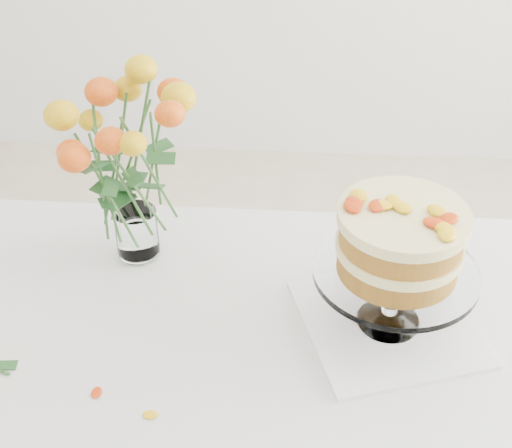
{
  "coord_description": "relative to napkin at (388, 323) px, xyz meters",
  "views": [
    {
      "loc": [
        0.21,
        -0.88,
        1.71
      ],
      "look_at": [
        0.13,
        0.19,
        0.92
      ],
      "focal_mm": 50.0,
      "sensor_mm": 36.0,
      "label": 1
    }
  ],
  "objects": [
    {
      "name": "stray_petal_b",
      "position": [
        -0.41,
        -0.24,
        -0.0
      ],
      "size": [
        0.03,
        0.02,
        0.0
      ],
      "primitive_type": "ellipsoid",
      "color": "yellow",
      "rests_on": "table"
    },
    {
      "name": "rose_vase",
      "position": [
        -0.51,
        0.18,
        0.26
      ],
      "size": [
        0.31,
        0.31,
        0.45
      ],
      "rotation": [
        0.0,
        0.0,
        0.07
      ],
      "color": "white",
      "rests_on": "table"
    },
    {
      "name": "stray_petal_a",
      "position": [
        -0.51,
        -0.2,
        -0.0
      ],
      "size": [
        0.03,
        0.02,
        0.0
      ],
      "primitive_type": "ellipsoid",
      "color": "yellow",
      "rests_on": "table"
    },
    {
      "name": "table",
      "position": [
        -0.39,
        -0.1,
        -0.09
      ],
      "size": [
        1.43,
        0.93,
        0.76
      ],
      "color": "tan",
      "rests_on": "ground"
    },
    {
      "name": "napkin",
      "position": [
        0.0,
        0.0,
        0.0
      ],
      "size": [
        0.39,
        0.39,
        0.01
      ],
      "primitive_type": "cube",
      "rotation": [
        0.0,
        0.0,
        0.31
      ],
      "color": "white",
      "rests_on": "table"
    },
    {
      "name": "cake_stand",
      "position": [
        0.0,
        -0.0,
        0.18
      ],
      "size": [
        0.3,
        0.3,
        0.27
      ],
      "rotation": [
        0.0,
        0.0,
        -0.43
      ],
      "color": "white",
      "rests_on": "napkin"
    }
  ]
}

